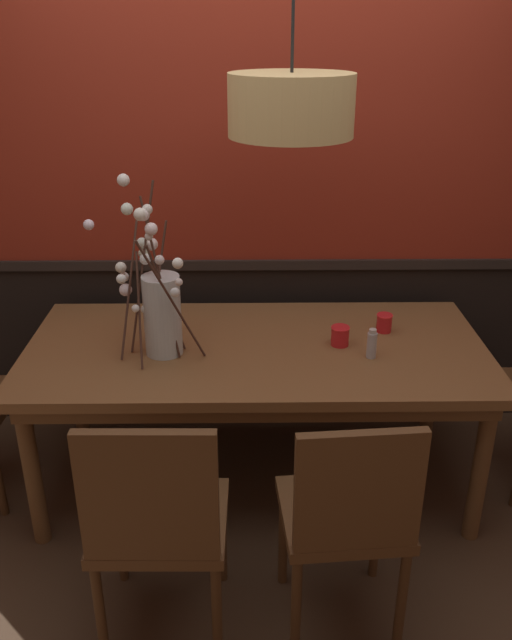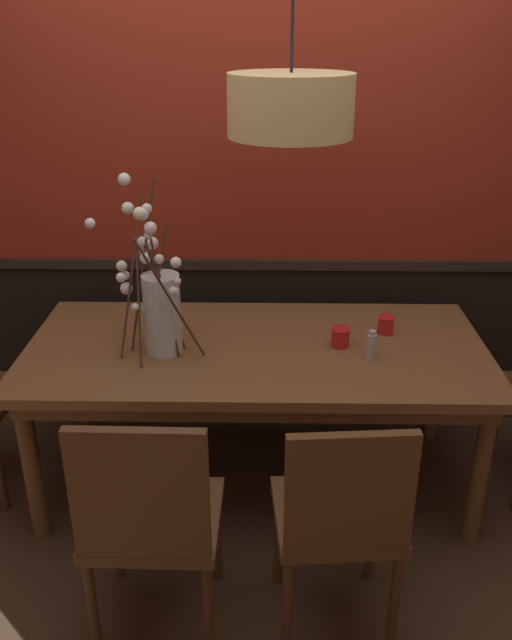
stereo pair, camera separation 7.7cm
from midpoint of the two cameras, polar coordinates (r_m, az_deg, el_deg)
The scene contains 12 objects.
ground_plane at distance 3.32m, azimuth 0.69°, elevation -13.59°, with size 24.00×24.00×0.00m, color #422D1E.
back_wall at distance 3.32m, azimuth 0.89°, elevation 14.03°, with size 4.67×0.14×2.92m.
dining_table at distance 2.97m, azimuth 0.75°, elevation -3.56°, with size 2.03×0.96×0.73m.
chair_far_side_right at distance 3.86m, azimuth 5.99°, elevation 0.76°, with size 0.45×0.42×0.89m.
chair_near_side_left at distance 2.33m, azimuth -8.18°, elevation -16.43°, with size 0.46×0.43×0.95m.
chair_far_side_left at distance 3.85m, azimuth -3.79°, elevation 1.03°, with size 0.44×0.39×0.92m.
chair_near_side_right at distance 2.34m, azimuth 8.29°, elevation -16.34°, with size 0.46×0.43×0.93m.
vase_with_blossoms at distance 2.81m, azimuth -7.59°, elevation 1.19°, with size 0.50×0.44×0.76m.
candle_holder_nearer_center at distance 3.09m, azimuth 11.82°, elevation -0.37°, with size 0.08×0.08×0.08m.
candle_holder_nearer_edge at distance 2.93m, azimuth 8.04°, elevation -1.47°, with size 0.08×0.08×0.09m.
condiment_bottle at distance 2.84m, azimuth 10.69°, elevation -2.19°, with size 0.04×0.04×0.13m.
pendant_lamp at distance 2.57m, azimuth 3.91°, elevation 17.97°, with size 0.47×0.47×1.27m.
Camera 2 is at (0.05, -2.62, 2.04)m, focal length 37.15 mm.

